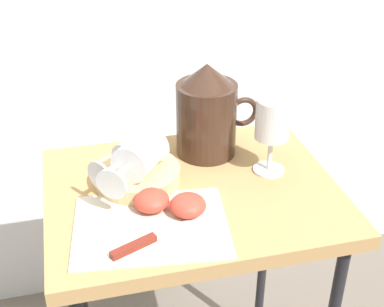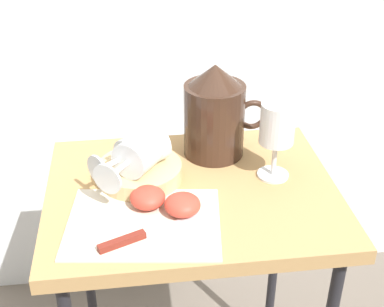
# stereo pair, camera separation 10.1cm
# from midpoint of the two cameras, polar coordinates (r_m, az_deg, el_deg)

# --- Properties ---
(table) EXTENTS (0.57, 0.44, 0.70)m
(table) POSITION_cam_midpoint_polar(r_m,az_deg,el_deg) (1.10, 2.65, -7.03)
(table) COLOR #AD8451
(table) RESTS_ON ground_plane
(linen_napkin) EXTENTS (0.30, 0.24, 0.00)m
(linen_napkin) POSITION_cam_midpoint_polar(r_m,az_deg,el_deg) (0.96, -2.16, -7.51)
(linen_napkin) COLOR beige
(linen_napkin) RESTS_ON table
(basket_tray) EXTENTS (0.17, 0.17, 0.03)m
(basket_tray) POSITION_cam_midpoint_polar(r_m,az_deg,el_deg) (1.07, -2.90, -2.10)
(basket_tray) COLOR tan
(basket_tray) RESTS_ON table
(pitcher) EXTENTS (0.18, 0.13, 0.20)m
(pitcher) POSITION_cam_midpoint_polar(r_m,az_deg,el_deg) (1.13, 4.98, 3.65)
(pitcher) COLOR #382319
(pitcher) RESTS_ON table
(wine_glass_upright) EXTENTS (0.07, 0.07, 0.16)m
(wine_glass_upright) POSITION_cam_midpoint_polar(r_m,az_deg,el_deg) (1.06, 11.78, 2.60)
(wine_glass_upright) COLOR silver
(wine_glass_upright) RESTS_ON table
(wine_glass_tipped_near) EXTENTS (0.16, 0.15, 0.07)m
(wine_glass_tipped_near) POSITION_cam_midpoint_polar(r_m,az_deg,el_deg) (1.04, -2.73, 0.23)
(wine_glass_tipped_near) COLOR silver
(wine_glass_tipped_near) RESTS_ON basket_tray
(wine_glass_tipped_far) EXTENTS (0.14, 0.16, 0.07)m
(wine_glass_tipped_far) POSITION_cam_midpoint_polar(r_m,az_deg,el_deg) (1.02, -2.97, -0.14)
(wine_glass_tipped_far) COLOR silver
(wine_glass_tipped_far) RESTS_ON basket_tray
(apple_half_left) EXTENTS (0.07, 0.07, 0.04)m
(apple_half_left) POSITION_cam_midpoint_polar(r_m,az_deg,el_deg) (0.99, -1.84, -4.80)
(apple_half_left) COLOR #CC3D2D
(apple_half_left) RESTS_ON linen_napkin
(apple_half_right) EXTENTS (0.07, 0.07, 0.04)m
(apple_half_right) POSITION_cam_midpoint_polar(r_m,az_deg,el_deg) (0.97, 1.97, -5.57)
(apple_half_right) COLOR #CC3D2D
(apple_half_right) RESTS_ON linen_napkin
(knife) EXTENTS (0.20, 0.10, 0.01)m
(knife) POSITION_cam_midpoint_polar(r_m,az_deg,el_deg) (0.92, -2.50, -8.88)
(knife) COLOR silver
(knife) RESTS_ON linen_napkin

